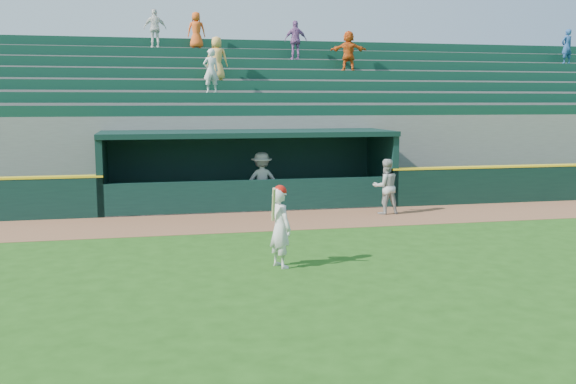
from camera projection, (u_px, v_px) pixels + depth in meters
name	position (u px, v px, depth m)	size (l,w,h in m)	color
ground	(304.00, 263.00, 13.66)	(120.00, 120.00, 0.00)	#1F4B12
warning_track	(264.00, 221.00, 18.40)	(40.00, 3.00, 0.01)	brown
dugout_player_front	(386.00, 187.00, 19.46)	(0.82, 0.64, 1.69)	#A8A8A3
dugout_player_inside	(262.00, 180.00, 20.49)	(1.17, 0.67, 1.81)	#A1A19B
dugout	(247.00, 164.00, 21.22)	(9.40, 2.80, 2.46)	slate
stands	(229.00, 127.00, 25.49)	(34.50, 6.25, 7.47)	slate
batter_at_plate	(280.00, 226.00, 13.18)	(0.61, 0.84, 1.73)	silver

